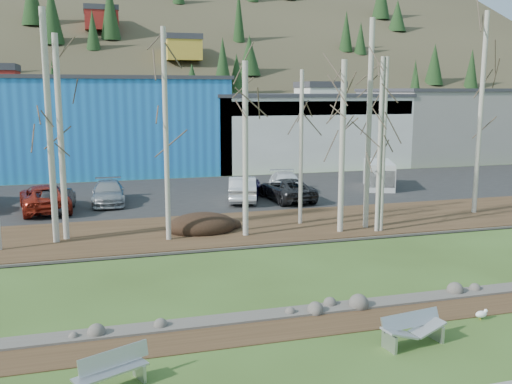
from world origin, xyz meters
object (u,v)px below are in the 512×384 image
object	(u,v)px
car_4	(248,188)
car_6	(287,189)
car_2	(45,198)
car_3	(108,193)
car_5	(242,189)
seagull	(482,314)
car_7	(286,184)
bench_intact	(112,370)
bench_damaged	(413,329)
car_1	(59,200)
van_white	(379,175)

from	to	relation	value
car_4	car_6	world-z (taller)	car_6
car_2	car_3	bearing A→B (deg)	-169.95
car_3	car_5	xyz separation A→B (m)	(8.25, -1.45, 0.09)
seagull	car_7	xyz separation A→B (m)	(1.00, 21.77, 0.69)
car_7	bench_intact	bearing A→B (deg)	-106.79
bench_damaged	car_2	world-z (taller)	car_2
car_1	car_2	xyz separation A→B (m)	(-0.81, 0.53, 0.08)
car_3	car_2	bearing A→B (deg)	-159.83
car_3	van_white	size ratio (longest dim) A/B	1.02
car_3	van_white	xyz separation A→B (m)	(18.94, 0.51, 0.26)
seagull	van_white	xyz separation A→B (m)	(8.26, 22.27, 0.91)
bench_damaged	car_1	xyz separation A→B (m)	(-10.48, 20.98, 0.39)
car_6	van_white	size ratio (longest dim) A/B	1.09
seagull	car_4	xyz separation A→B (m)	(-1.82, 21.27, 0.62)
bench_damaged	bench_intact	bearing A→B (deg)	172.55
car_3	car_7	size ratio (longest dim) A/B	0.96
car_1	car_7	size ratio (longest dim) A/B	0.84
bench_intact	car_4	xyz separation A→B (m)	(9.47, 22.38, 0.34)
seagull	car_1	bearing A→B (deg)	124.90
seagull	car_5	distance (m)	20.46
car_5	car_4	bearing A→B (deg)	-108.48
car_4	car_7	bearing A→B (deg)	32.16
seagull	car_7	size ratio (longest dim) A/B	0.09
bench_intact	car_1	world-z (taller)	car_1
bench_damaged	car_4	xyz separation A→B (m)	(1.22, 22.22, 0.36)
seagull	car_5	world-z (taller)	car_5
car_1	car_5	xyz separation A→B (m)	(11.08, 0.27, 0.10)
bench_damaged	car_3	size ratio (longest dim) A/B	0.42
bench_damaged	car_7	xyz separation A→B (m)	(4.03, 22.72, 0.43)
car_1	van_white	size ratio (longest dim) A/B	0.89
bench_damaged	car_1	distance (m)	23.46
seagull	car_5	bearing A→B (deg)	97.73
bench_intact	car_4	distance (m)	24.30
seagull	van_white	world-z (taller)	van_white
car_5	van_white	distance (m)	10.87
car_6	car_7	distance (m)	2.12
car_5	van_white	world-z (taller)	van_white
car_2	car_3	world-z (taller)	car_2
bench_intact	seagull	size ratio (longest dim) A/B	4.08
seagull	car_4	distance (m)	21.35
car_5	van_white	size ratio (longest dim) A/B	1.02
car_4	van_white	world-z (taller)	van_white
bench_damaged	car_7	world-z (taller)	car_7
car_3	car_7	bearing A→B (deg)	2.01
bench_intact	van_white	xyz separation A→B (m)	(19.54, 23.38, 0.64)
seagull	car_6	distance (m)	19.76
car_3	van_white	distance (m)	18.95
seagull	car_2	distance (m)	25.06
car_2	car_5	size ratio (longest dim) A/B	1.17
car_1	van_white	distance (m)	21.89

